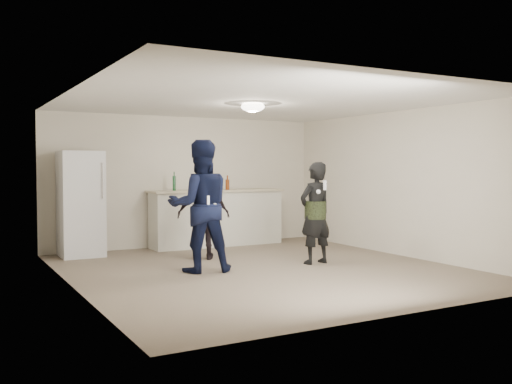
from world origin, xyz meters
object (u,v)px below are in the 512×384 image
counter (217,219)px  fridge (81,204)px  shaker (203,186)px  woman (315,213)px  man (200,206)px  spectator (203,215)px

counter → fridge: bearing=-178.5°
counter → shaker: size_ratio=15.29×
woman → counter: bearing=-86.7°
fridge → woman: (3.08, -2.57, -0.10)m
woman → fridge: bearing=-46.8°
counter → fridge: fridge is taller
woman → man: bearing=-14.0°
counter → spectator: spectator is taller
shaker → woman: size_ratio=0.11×
shaker → woman: bearing=-73.0°
man → woman: bearing=-174.5°
fridge → spectator: fridge is taller
woman → spectator: woman is taller
fridge → shaker: fridge is taller
spectator → woman: bearing=167.7°
fridge → man: size_ratio=0.94×
counter → man: bearing=-120.2°
woman → spectator: bearing=-49.0°
woman → spectator: size_ratio=1.10×
shaker → man: 2.60m
man → spectator: size_ratio=1.31×
counter → spectator: (-0.90, -1.40, 0.21)m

